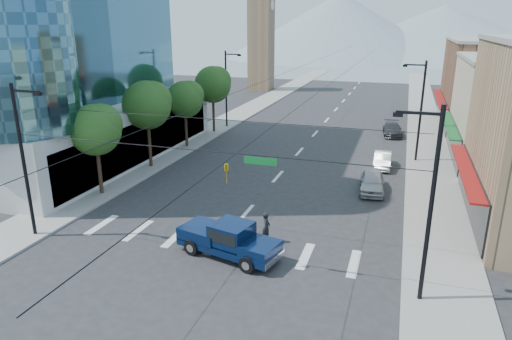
{
  "coord_description": "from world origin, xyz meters",
  "views": [
    {
      "loc": [
        9.27,
        -20.31,
        12.07
      ],
      "look_at": [
        0.61,
        6.31,
        3.0
      ],
      "focal_mm": 32.0,
      "sensor_mm": 36.0,
      "label": 1
    }
  ],
  "objects_px": {
    "pickup_truck": "(228,238)",
    "parked_car_mid": "(382,160)",
    "pedestrian": "(266,228)",
    "parked_car_near": "(372,182)",
    "parked_car_far": "(393,129)"
  },
  "relations": [
    {
      "from": "pickup_truck",
      "to": "parked_car_near",
      "type": "xyz_separation_m",
      "value": [
        6.6,
        12.56,
        -0.25
      ]
    },
    {
      "from": "pickup_truck",
      "to": "pedestrian",
      "type": "height_order",
      "value": "pickup_truck"
    },
    {
      "from": "pickup_truck",
      "to": "parked_car_near",
      "type": "relative_size",
      "value": 1.36
    },
    {
      "from": "parked_car_near",
      "to": "parked_car_far",
      "type": "distance_m",
      "value": 18.96
    },
    {
      "from": "parked_car_near",
      "to": "pickup_truck",
      "type": "bearing_deg",
      "value": -121.88
    },
    {
      "from": "parked_car_near",
      "to": "parked_car_far",
      "type": "bearing_deg",
      "value": 83.48
    },
    {
      "from": "pedestrian",
      "to": "parked_car_near",
      "type": "height_order",
      "value": "pedestrian"
    },
    {
      "from": "parked_car_mid",
      "to": "parked_car_far",
      "type": "height_order",
      "value": "parked_car_far"
    },
    {
      "from": "pedestrian",
      "to": "parked_car_far",
      "type": "relative_size",
      "value": 0.39
    },
    {
      "from": "parked_car_mid",
      "to": "parked_car_far",
      "type": "xyz_separation_m",
      "value": [
        0.39,
        12.59,
        0.03
      ]
    },
    {
      "from": "pickup_truck",
      "to": "parked_car_mid",
      "type": "relative_size",
      "value": 1.49
    },
    {
      "from": "pedestrian",
      "to": "parked_car_far",
      "type": "xyz_separation_m",
      "value": [
        5.88,
        29.4,
        -0.24
      ]
    },
    {
      "from": "pedestrian",
      "to": "parked_car_near",
      "type": "distance_m",
      "value": 11.63
    },
    {
      "from": "pedestrian",
      "to": "parked_car_far",
      "type": "height_order",
      "value": "pedestrian"
    },
    {
      "from": "pickup_truck",
      "to": "pedestrian",
      "type": "relative_size",
      "value": 3.23
    }
  ]
}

